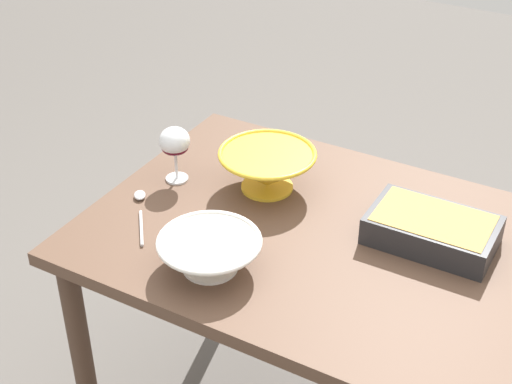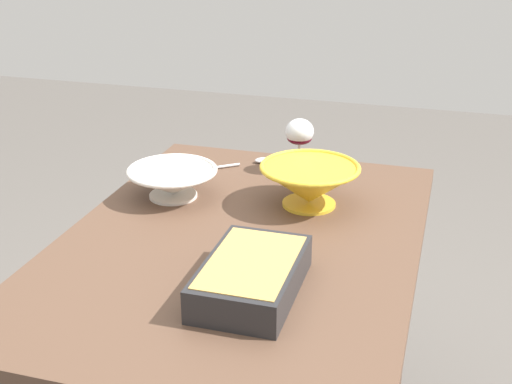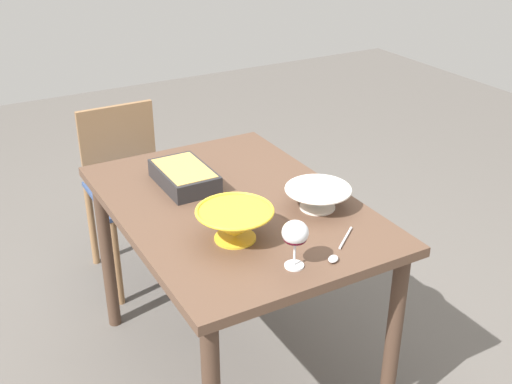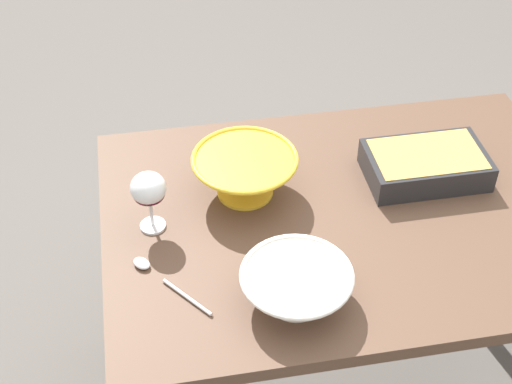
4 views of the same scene
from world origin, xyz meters
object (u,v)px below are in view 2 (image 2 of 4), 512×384
(dining_table, at_px, (241,275))
(wine_glass, at_px, (300,135))
(casserole_dish, at_px, (252,275))
(small_bowl, at_px, (310,183))
(serving_spoon, at_px, (247,162))
(mixing_bowl, at_px, (173,181))

(dining_table, height_order, wine_glass, wine_glass)
(dining_table, relative_size, casserole_dish, 3.95)
(small_bowl, bearing_deg, wine_glass, -160.63)
(serving_spoon, bearing_deg, wine_glass, 88.49)
(dining_table, relative_size, serving_spoon, 5.91)
(casserole_dish, bearing_deg, mixing_bowl, -140.04)
(wine_glass, xyz_separation_m, serving_spoon, (-0.00, -0.16, -0.10))
(wine_glass, bearing_deg, serving_spoon, -91.51)
(mixing_bowl, bearing_deg, casserole_dish, 39.96)
(wine_glass, height_order, small_bowl, wine_glass)
(dining_table, relative_size, small_bowl, 4.54)
(dining_table, bearing_deg, small_bowl, 153.81)
(wine_glass, xyz_separation_m, casserole_dish, (0.69, 0.06, -0.07))
(dining_table, distance_m, wine_glass, 0.51)
(mixing_bowl, xyz_separation_m, serving_spoon, (-0.29, 0.12, -0.04))
(casserole_dish, relative_size, mixing_bowl, 1.24)
(small_bowl, bearing_deg, serving_spoon, -134.52)
(dining_table, height_order, casserole_dish, casserole_dish)
(wine_glass, height_order, mixing_bowl, wine_glass)
(wine_glass, bearing_deg, mixing_bowl, -44.53)
(small_bowl, height_order, serving_spoon, small_bowl)
(wine_glass, distance_m, casserole_dish, 0.70)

